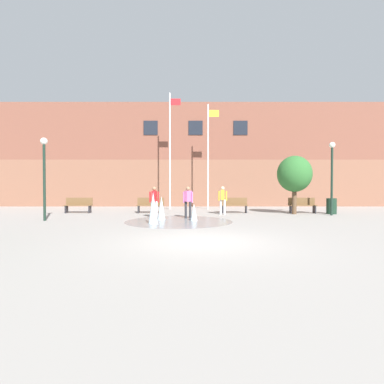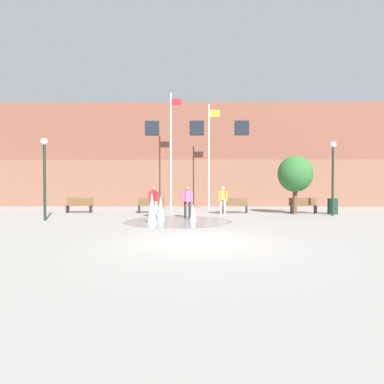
% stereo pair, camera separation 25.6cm
% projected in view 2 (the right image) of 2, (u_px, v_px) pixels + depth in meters
% --- Properties ---
extents(ground_plane, '(100.00, 100.00, 0.00)m').
position_uv_depth(ground_plane, '(197.00, 241.00, 8.75)').
color(ground_plane, gray).
extents(library_building, '(36.00, 6.05, 8.16)m').
position_uv_depth(library_building, '(197.00, 158.00, 26.35)').
color(library_building, brown).
rests_on(library_building, ground).
extents(splash_fountain, '(4.90, 4.90, 1.34)m').
position_uv_depth(splash_fountain, '(167.00, 212.00, 13.59)').
color(splash_fountain, gray).
rests_on(splash_fountain, ground).
extents(park_bench_far_left, '(1.60, 0.44, 0.91)m').
position_uv_depth(park_bench_far_left, '(80.00, 205.00, 18.02)').
color(park_bench_far_left, '#28282D').
rests_on(park_bench_far_left, ground).
extents(park_bench_center, '(1.60, 0.44, 0.91)m').
position_uv_depth(park_bench_center, '(151.00, 205.00, 17.92)').
color(park_bench_center, '#28282D').
rests_on(park_bench_center, ground).
extents(park_bench_near_trashcan, '(1.60, 0.44, 0.91)m').
position_uv_depth(park_bench_near_trashcan, '(235.00, 205.00, 17.89)').
color(park_bench_near_trashcan, '#28282D').
rests_on(park_bench_near_trashcan, ground).
extents(park_bench_far_right, '(1.60, 0.44, 0.91)m').
position_uv_depth(park_bench_far_right, '(303.00, 205.00, 17.77)').
color(park_bench_far_right, '#28282D').
rests_on(park_bench_far_right, ground).
extents(adult_in_red, '(0.50, 0.36, 1.59)m').
position_uv_depth(adult_in_red, '(154.00, 199.00, 15.24)').
color(adult_in_red, silver).
rests_on(adult_in_red, ground).
extents(teen_by_trashcan, '(0.50, 0.38, 1.59)m').
position_uv_depth(teen_by_trashcan, '(187.00, 200.00, 14.96)').
color(teen_by_trashcan, '#28282D').
rests_on(teen_by_trashcan, ground).
extents(adult_watching, '(0.50, 0.37, 1.59)m').
position_uv_depth(adult_watching, '(223.00, 198.00, 16.94)').
color(adult_watching, silver).
rests_on(adult_watching, ground).
extents(flagpole_left, '(0.80, 0.10, 8.04)m').
position_uv_depth(flagpole_left, '(171.00, 148.00, 20.72)').
color(flagpole_left, silver).
rests_on(flagpole_left, ground).
extents(flagpole_right, '(0.80, 0.10, 7.26)m').
position_uv_depth(flagpole_right, '(209.00, 153.00, 20.69)').
color(flagpole_right, silver).
rests_on(flagpole_right, ground).
extents(lamp_post_left_lane, '(0.32, 0.32, 3.86)m').
position_uv_depth(lamp_post_left_lane, '(44.00, 167.00, 13.98)').
color(lamp_post_left_lane, '#192D23').
rests_on(lamp_post_left_lane, ground).
extents(lamp_post_right_lane, '(0.32, 0.32, 4.02)m').
position_uv_depth(lamp_post_right_lane, '(333.00, 168.00, 16.25)').
color(lamp_post_right_lane, '#192D23').
rests_on(lamp_post_right_lane, ground).
extents(trash_can, '(0.56, 0.56, 0.90)m').
position_uv_depth(trash_can, '(333.00, 206.00, 17.15)').
color(trash_can, '#193323').
rests_on(trash_can, ground).
extents(street_tree_near_building, '(1.95, 1.95, 3.35)m').
position_uv_depth(street_tree_near_building, '(295.00, 174.00, 17.02)').
color(street_tree_near_building, brown).
rests_on(street_tree_near_building, ground).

